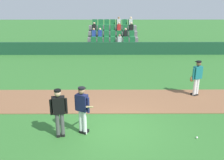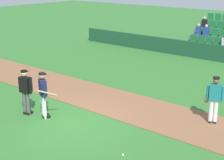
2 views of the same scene
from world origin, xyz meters
name	(u,v)px [view 1 (image 1 of 2)]	position (x,y,z in m)	size (l,w,h in m)	color
ground_plane	(116,129)	(0.00, 0.00, 0.00)	(80.00, 80.00, 0.00)	#33702D
infield_dirt_path	(115,101)	(0.00, 2.56, 0.01)	(28.00, 2.70, 0.03)	brown
dugout_fence	(113,48)	(0.00, 11.84, 0.51)	(20.00, 0.16, 1.02)	#19472D
stadium_bleachers	(113,40)	(0.01, 14.14, 0.76)	(4.45, 3.80, 2.70)	slate
batter_navy_jersey	(82,109)	(-1.17, -0.30, 0.97)	(0.63, 0.79, 1.76)	white
umpire_home_plate	(59,110)	(-1.95, -0.50, 1.00)	(0.58, 0.37, 1.76)	#4C4C4C
runner_teal_jersey	(197,77)	(3.92, 3.14, 0.96)	(0.66, 0.41, 1.76)	white
baseball	(197,138)	(2.79, -0.68, 0.04)	(0.07, 0.07, 0.07)	white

